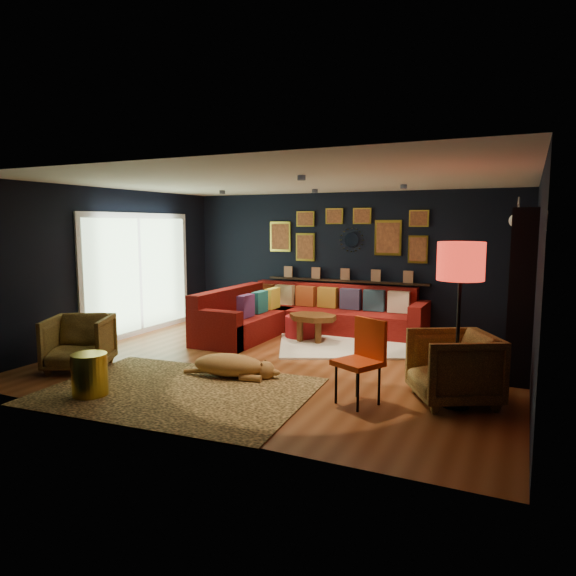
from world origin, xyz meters
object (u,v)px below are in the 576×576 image
at_px(floor_lamp, 461,268).
at_px(gold_stool, 90,375).
at_px(dog, 229,361).
at_px(pouf, 301,326).
at_px(coffee_table, 313,320).
at_px(orange_chair, 363,354).
at_px(armchair_right, 453,364).
at_px(sectional, 297,317).
at_px(armchair_left, 79,340).

bearing_deg(floor_lamp, gold_stool, -159.42).
bearing_deg(dog, floor_lamp, -7.02).
height_order(pouf, floor_lamp, floor_lamp).
bearing_deg(gold_stool, dog, 50.77).
distance_m(coffee_table, gold_stool, 3.90).
bearing_deg(gold_stool, floor_lamp, 20.58).
xyz_separation_m(orange_chair, floor_lamp, (0.96, 0.32, 0.97)).
bearing_deg(dog, coffee_table, 74.84).
xyz_separation_m(armchair_right, floor_lamp, (0.05, -0.13, 1.09)).
height_order(sectional, orange_chair, orange_chair).
bearing_deg(orange_chair, armchair_right, 52.75).
relative_size(coffee_table, floor_lamp, 0.53).
distance_m(armchair_left, floor_lamp, 5.07).
bearing_deg(gold_stool, sectional, 79.18).
bearing_deg(armchair_right, sectional, -158.54).
height_order(sectional, dog, sectional).
relative_size(orange_chair, floor_lamp, 0.52).
bearing_deg(pouf, dog, -88.32).
bearing_deg(sectional, orange_chair, -54.50).
bearing_deg(pouf, orange_chair, -54.36).
height_order(pouf, armchair_left, armchair_left).
bearing_deg(gold_stool, armchair_left, 142.12).
height_order(armchair_right, orange_chair, orange_chair).
distance_m(sectional, orange_chair, 3.71).
xyz_separation_m(coffee_table, dog, (-0.21, -2.36, -0.16)).
xyz_separation_m(sectional, pouf, (0.21, -0.31, -0.11)).
height_order(floor_lamp, dog, floor_lamp).
bearing_deg(dog, gold_stool, -139.21).
distance_m(armchair_left, gold_stool, 1.26).
distance_m(armchair_right, dog, 2.80).
bearing_deg(armchair_left, coffee_table, 24.62).
xyz_separation_m(sectional, armchair_right, (3.06, -2.57, 0.12)).
bearing_deg(coffee_table, armchair_left, -128.02).
distance_m(coffee_table, dog, 2.37).
relative_size(coffee_table, gold_stool, 1.91).
bearing_deg(orange_chair, pouf, 152.15).
relative_size(pouf, armchair_right, 0.63).
bearing_deg(floor_lamp, coffee_table, 139.81).
bearing_deg(floor_lamp, dog, -177.04).
distance_m(sectional, gold_stool, 4.23).
bearing_deg(pouf, floor_lamp, -39.36).
distance_m(gold_stool, floor_lamp, 4.37).
relative_size(pouf, floor_lamp, 0.31).
relative_size(sectional, orange_chair, 3.59).
bearing_deg(coffee_table, sectional, 136.02).
relative_size(armchair_right, orange_chair, 0.93).
relative_size(armchair_left, orange_chair, 0.87).
bearing_deg(armchair_right, floor_lamp, -6.85).
bearing_deg(armchair_right, armchair_left, -108.91).
distance_m(pouf, floor_lamp, 3.98).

